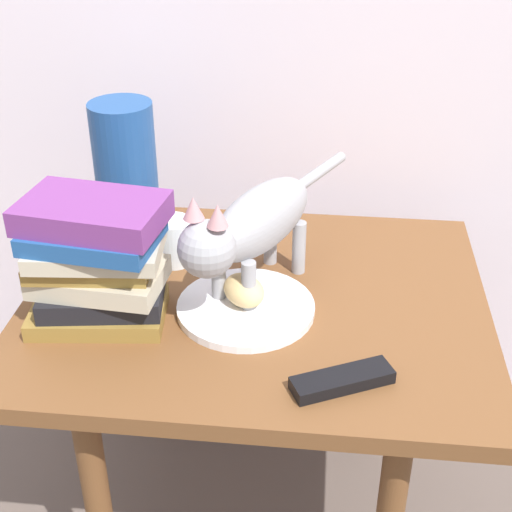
{
  "coord_description": "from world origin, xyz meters",
  "views": [
    {
      "loc": [
        0.11,
        -1.03,
        1.24
      ],
      "look_at": [
        0.0,
        0.0,
        0.62
      ],
      "focal_mm": 50.99,
      "sensor_mm": 36.0,
      "label": 1
    }
  ],
  "objects_px": {
    "side_table": "(256,330)",
    "bread_roll": "(244,290)",
    "book_stack": "(96,261)",
    "tv_remote": "(342,380)",
    "plate": "(246,308)",
    "cat": "(252,226)",
    "green_vase": "(126,169)",
    "candle_jar": "(173,243)"
  },
  "relations": [
    {
      "from": "bread_roll",
      "to": "cat",
      "type": "bearing_deg",
      "value": 81.38
    },
    {
      "from": "side_table",
      "to": "bread_roll",
      "type": "height_order",
      "value": "bread_roll"
    },
    {
      "from": "side_table",
      "to": "book_stack",
      "type": "xyz_separation_m",
      "value": [
        -0.24,
        -0.09,
        0.18
      ]
    },
    {
      "from": "side_table",
      "to": "green_vase",
      "type": "distance_m",
      "value": 0.4
    },
    {
      "from": "plate",
      "to": "candle_jar",
      "type": "relative_size",
      "value": 2.69
    },
    {
      "from": "book_stack",
      "to": "tv_remote",
      "type": "distance_m",
      "value": 0.42
    },
    {
      "from": "side_table",
      "to": "bread_roll",
      "type": "relative_size",
      "value": 9.81
    },
    {
      "from": "cat",
      "to": "book_stack",
      "type": "distance_m",
      "value": 0.25
    },
    {
      "from": "tv_remote",
      "to": "candle_jar",
      "type": "bearing_deg",
      "value": 108.76
    },
    {
      "from": "cat",
      "to": "bread_roll",
      "type": "bearing_deg",
      "value": -98.62
    },
    {
      "from": "candle_jar",
      "to": "plate",
      "type": "bearing_deg",
      "value": -44.21
    },
    {
      "from": "plate",
      "to": "cat",
      "type": "height_order",
      "value": "cat"
    },
    {
      "from": "side_table",
      "to": "book_stack",
      "type": "bearing_deg",
      "value": -159.68
    },
    {
      "from": "side_table",
      "to": "candle_jar",
      "type": "xyz_separation_m",
      "value": [
        -0.16,
        0.1,
        0.11
      ]
    },
    {
      "from": "book_stack",
      "to": "green_vase",
      "type": "xyz_separation_m",
      "value": [
        -0.03,
        0.3,
        0.02
      ]
    },
    {
      "from": "candle_jar",
      "to": "tv_remote",
      "type": "xyz_separation_m",
      "value": [
        0.31,
        -0.32,
        -0.03
      ]
    },
    {
      "from": "side_table",
      "to": "green_vase",
      "type": "height_order",
      "value": "green_vase"
    },
    {
      "from": "candle_jar",
      "to": "green_vase",
      "type": "bearing_deg",
      "value": 134.52
    },
    {
      "from": "book_stack",
      "to": "candle_jar",
      "type": "height_order",
      "value": "book_stack"
    },
    {
      "from": "side_table",
      "to": "bread_roll",
      "type": "xyz_separation_m",
      "value": [
        -0.02,
        -0.04,
        0.11
      ]
    },
    {
      "from": "side_table",
      "to": "book_stack",
      "type": "height_order",
      "value": "book_stack"
    },
    {
      "from": "bread_roll",
      "to": "book_stack",
      "type": "bearing_deg",
      "value": -168.39
    },
    {
      "from": "bread_roll",
      "to": "plate",
      "type": "bearing_deg",
      "value": -49.57
    },
    {
      "from": "cat",
      "to": "green_vase",
      "type": "height_order",
      "value": "green_vase"
    },
    {
      "from": "book_stack",
      "to": "side_table",
      "type": "bearing_deg",
      "value": 20.32
    },
    {
      "from": "book_stack",
      "to": "tv_remote",
      "type": "bearing_deg",
      "value": -18.01
    },
    {
      "from": "side_table",
      "to": "plate",
      "type": "distance_m",
      "value": 0.09
    },
    {
      "from": "book_stack",
      "to": "bread_roll",
      "type": "bearing_deg",
      "value": 11.61
    },
    {
      "from": "side_table",
      "to": "candle_jar",
      "type": "bearing_deg",
      "value": 148.48
    },
    {
      "from": "green_vase",
      "to": "cat",
      "type": "bearing_deg",
      "value": -37.5
    },
    {
      "from": "side_table",
      "to": "green_vase",
      "type": "xyz_separation_m",
      "value": [
        -0.27,
        0.21,
        0.2
      ]
    },
    {
      "from": "side_table",
      "to": "bread_roll",
      "type": "bearing_deg",
      "value": -109.58
    },
    {
      "from": "plate",
      "to": "candle_jar",
      "type": "bearing_deg",
      "value": 135.79
    },
    {
      "from": "side_table",
      "to": "bread_roll",
      "type": "distance_m",
      "value": 0.12
    },
    {
      "from": "plate",
      "to": "cat",
      "type": "relative_size",
      "value": 0.52
    },
    {
      "from": "plate",
      "to": "book_stack",
      "type": "bearing_deg",
      "value": -169.48
    },
    {
      "from": "green_vase",
      "to": "candle_jar",
      "type": "height_order",
      "value": "green_vase"
    },
    {
      "from": "cat",
      "to": "candle_jar",
      "type": "bearing_deg",
      "value": 149.46
    },
    {
      "from": "plate",
      "to": "candle_jar",
      "type": "distance_m",
      "value": 0.21
    },
    {
      "from": "book_stack",
      "to": "green_vase",
      "type": "height_order",
      "value": "green_vase"
    },
    {
      "from": "book_stack",
      "to": "candle_jar",
      "type": "relative_size",
      "value": 2.78
    },
    {
      "from": "side_table",
      "to": "plate",
      "type": "height_order",
      "value": "plate"
    }
  ]
}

